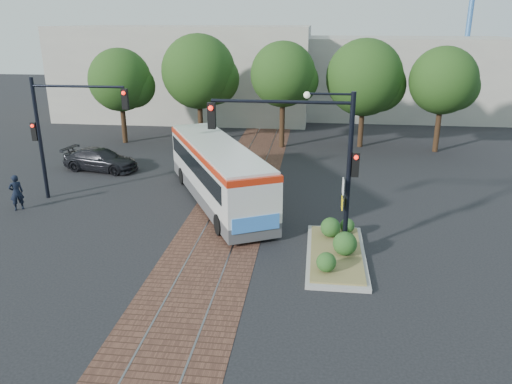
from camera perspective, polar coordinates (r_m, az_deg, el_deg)
ground at (r=20.62m, az=-4.49°, el=-5.44°), size 120.00×120.00×0.00m
trackbed at (r=24.24m, az=-2.65°, el=-1.53°), size 3.60×40.00×0.02m
tree_row at (r=35.07m, az=2.65°, el=13.06°), size 26.40×5.60×7.67m
warehouses at (r=47.54m, az=1.67°, el=13.42°), size 40.00×13.00×8.00m
city_bus at (r=24.33m, az=-4.41°, el=2.51°), size 6.95×10.69×2.90m
traffic_island at (r=19.33m, az=9.20°, el=-6.32°), size 2.20×5.20×1.13m
signal_pole_main at (r=18.09m, az=6.79°, el=4.93°), size 5.49×0.46×6.00m
signal_pole_left at (r=25.90m, az=-21.53°, el=7.38°), size 4.99×0.34×6.00m
officer at (r=25.99m, az=-25.71°, el=-0.05°), size 0.74×0.73×1.72m
parked_car at (r=31.15m, az=-17.33°, el=3.57°), size 4.77×2.60×1.31m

